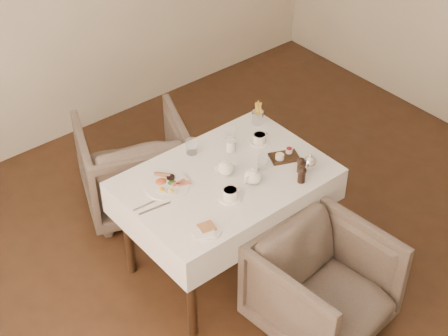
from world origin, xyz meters
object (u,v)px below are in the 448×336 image
at_px(breakfast_plate, 167,184).
at_px(teapot_centre, 226,167).
at_px(armchair_far, 134,165).
at_px(armchair_near, 323,286).
at_px(table, 226,190).

height_order(breakfast_plate, teapot_centre, teapot_centre).
relative_size(armchair_far, breakfast_plate, 2.71).
distance_m(armchair_near, teapot_centre, 0.93).
bearing_deg(teapot_centre, table, -108.80).
xyz_separation_m(table, armchair_near, (0.12, -0.78, -0.30)).
bearing_deg(table, armchair_far, 97.01).
distance_m(armchair_far, breakfast_plate, 0.89).
height_order(armchair_near, teapot_centre, teapot_centre).
height_order(armchair_near, armchair_far, armchair_far).
relative_size(table, armchair_far, 1.67).
bearing_deg(armchair_far, breakfast_plate, 94.51).
distance_m(table, teapot_centre, 0.18).
bearing_deg(teapot_centre, armchair_far, 119.39).
relative_size(breakfast_plate, teapot_centre, 1.96).
bearing_deg(teapot_centre, breakfast_plate, 179.12).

